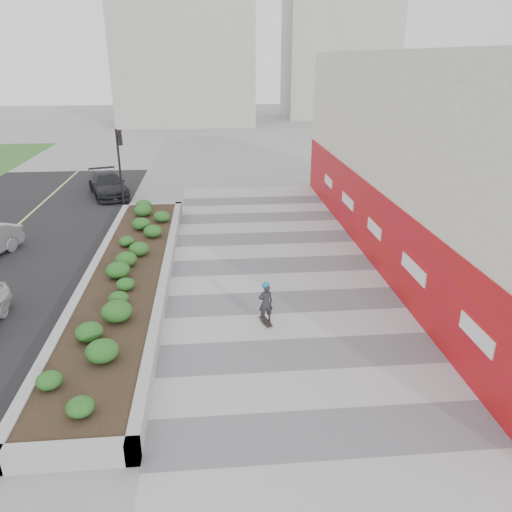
# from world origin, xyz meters

# --- Properties ---
(ground) EXTENTS (160.00, 160.00, 0.00)m
(ground) POSITION_xyz_m (0.00, 0.00, 0.00)
(ground) COLOR gray
(ground) RESTS_ON ground
(walkway) EXTENTS (8.00, 36.00, 0.01)m
(walkway) POSITION_xyz_m (0.00, 3.00, 0.01)
(walkway) COLOR #A8A8AD
(walkway) RESTS_ON ground
(building) EXTENTS (6.04, 24.08, 8.00)m
(building) POSITION_xyz_m (6.98, 8.98, 3.98)
(building) COLOR beige
(building) RESTS_ON ground
(planter) EXTENTS (3.00, 18.00, 0.90)m
(planter) POSITION_xyz_m (-5.50, 7.00, 0.42)
(planter) COLOR #9E9EA0
(planter) RESTS_ON ground
(traffic_signal_near) EXTENTS (0.33, 0.28, 4.20)m
(traffic_signal_near) POSITION_xyz_m (-7.23, 17.50, 2.76)
(traffic_signal_near) COLOR black
(traffic_signal_near) RESTS_ON ground
(distant_bldg_north_l) EXTENTS (16.00, 12.00, 20.00)m
(distant_bldg_north_l) POSITION_xyz_m (-5.00, 55.00, 10.00)
(distant_bldg_north_l) COLOR #ADAAA3
(distant_bldg_north_l) RESTS_ON ground
(distant_bldg_north_r) EXTENTS (14.00, 10.00, 24.00)m
(distant_bldg_north_r) POSITION_xyz_m (15.00, 60.00, 12.00)
(distant_bldg_north_r) COLOR #ADAAA3
(distant_bldg_north_r) RESTS_ON ground
(manhole_cover) EXTENTS (0.44, 0.44, 0.01)m
(manhole_cover) POSITION_xyz_m (0.50, 3.00, 0.00)
(manhole_cover) COLOR #595654
(manhole_cover) RESTS_ON ground
(skateboarder) EXTENTS (0.51, 0.75, 1.41)m
(skateboarder) POSITION_xyz_m (-0.82, 3.64, 0.72)
(skateboarder) COLOR beige
(skateboarder) RESTS_ON ground
(car_dark) EXTENTS (3.29, 4.96, 1.34)m
(car_dark) POSITION_xyz_m (-8.50, 19.82, 0.67)
(car_dark) COLOR black
(car_dark) RESTS_ON ground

